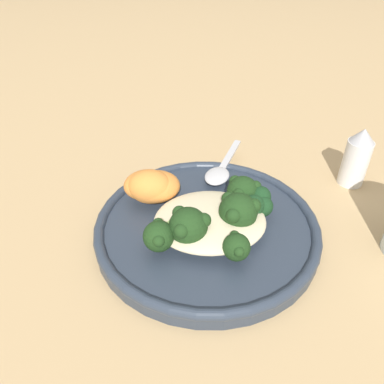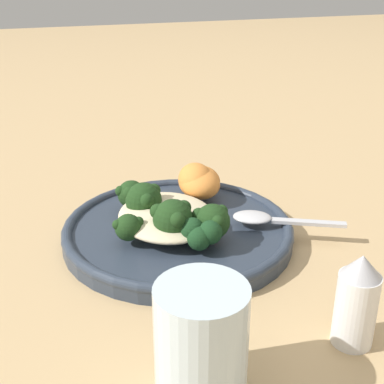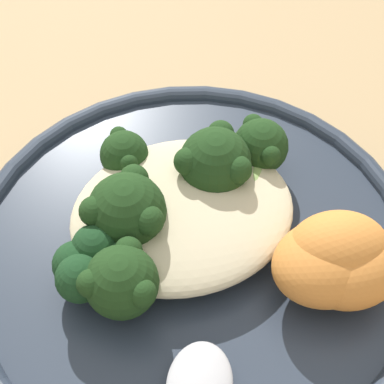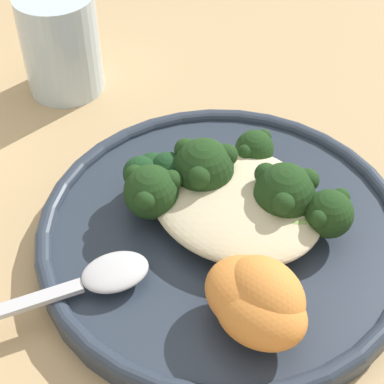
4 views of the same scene
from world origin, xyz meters
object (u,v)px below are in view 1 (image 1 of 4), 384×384
at_px(broccoli_stalk_3, 232,211).
at_px(kale_tuft, 254,202).
at_px(spoon, 220,171).
at_px(broccoli_stalk_2, 219,235).
at_px(sweet_potato_chunk_2, 155,187).
at_px(quinoa_mound, 210,220).
at_px(broccoli_stalk_0, 164,231).
at_px(plate, 207,226).
at_px(broccoli_stalk_4, 235,194).
at_px(broccoli_stalk_1, 188,224).
at_px(sweet_potato_chunk_0, 150,186).
at_px(salt_shaker, 357,157).
at_px(sweet_potato_chunk_1, 147,185).

xyz_separation_m(broccoli_stalk_3, kale_tuft, (-0.03, -0.02, -0.01)).
xyz_separation_m(broccoli_stalk_3, spoon, (-0.00, -0.10, -0.02)).
distance_m(broccoli_stalk_2, sweet_potato_chunk_2, 0.11).
bearing_deg(quinoa_mound, broccoli_stalk_3, -176.33).
xyz_separation_m(broccoli_stalk_0, spoon, (-0.08, -0.12, -0.01)).
xyz_separation_m(plate, broccoli_stalk_2, (-0.01, 0.04, 0.02)).
bearing_deg(plate, spoon, -107.20).
bearing_deg(broccoli_stalk_4, broccoli_stalk_2, -123.82).
distance_m(broccoli_stalk_1, spoon, 0.13).
xyz_separation_m(plate, sweet_potato_chunk_0, (0.06, -0.04, 0.03)).
height_order(broccoli_stalk_3, sweet_potato_chunk_2, broccoli_stalk_3).
bearing_deg(salt_shaker, broccoli_stalk_2, 31.47).
bearing_deg(kale_tuft, broccoli_stalk_4, -33.46).
relative_size(quinoa_mound, sweet_potato_chunk_1, 2.25).
distance_m(sweet_potato_chunk_0, spoon, 0.10).
xyz_separation_m(quinoa_mound, kale_tuft, (-0.05, -0.02, 0.00)).
relative_size(quinoa_mound, salt_shaker, 1.49).
distance_m(sweet_potato_chunk_1, sweet_potato_chunk_2, 0.01).
distance_m(broccoli_stalk_4, sweet_potato_chunk_1, 0.11).
bearing_deg(broccoli_stalk_1, sweet_potato_chunk_1, -149.68).
xyz_separation_m(sweet_potato_chunk_0, spoon, (-0.09, -0.05, -0.02)).
height_order(sweet_potato_chunk_1, spoon, sweet_potato_chunk_1).
distance_m(broccoli_stalk_4, sweet_potato_chunk_2, 0.10).
bearing_deg(broccoli_stalk_3, sweet_potato_chunk_1, 172.41).
bearing_deg(broccoli_stalk_2, broccoli_stalk_1, -141.24).
xyz_separation_m(broccoli_stalk_2, kale_tuft, (-0.05, -0.05, 0.00)).
bearing_deg(kale_tuft, broccoli_stalk_1, 24.42).
height_order(sweet_potato_chunk_0, spoon, sweet_potato_chunk_0).
distance_m(sweet_potato_chunk_2, kale_tuft, 0.12).
bearing_deg(broccoli_stalk_2, kale_tuft, 103.06).
relative_size(plate, broccoli_stalk_3, 2.68).
bearing_deg(salt_shaker, spoon, -1.42).
bearing_deg(kale_tuft, plate, 9.27).
distance_m(plate, broccoli_stalk_2, 0.04).
bearing_deg(sweet_potato_chunk_0, broccoli_stalk_0, 100.81).
relative_size(broccoli_stalk_4, spoon, 0.96).
bearing_deg(salt_shaker, broccoli_stalk_0, 24.18).
height_order(broccoli_stalk_0, broccoli_stalk_4, broccoli_stalk_4).
height_order(sweet_potato_chunk_1, sweet_potato_chunk_2, sweet_potato_chunk_2).
relative_size(broccoli_stalk_4, kale_tuft, 2.64).
distance_m(plate, broccoli_stalk_4, 0.05).
bearing_deg(spoon, plate, -171.19).
bearing_deg(sweet_potato_chunk_2, plate, 142.41).
xyz_separation_m(broccoli_stalk_0, broccoli_stalk_3, (-0.07, -0.02, 0.01)).
distance_m(quinoa_mound, broccoli_stalk_0, 0.05).
xyz_separation_m(quinoa_mound, broccoli_stalk_4, (-0.03, -0.04, 0.01)).
bearing_deg(salt_shaker, sweet_potato_chunk_0, 9.17).
height_order(plate, quinoa_mound, quinoa_mound).
bearing_deg(sweet_potato_chunk_2, broccoli_stalk_2, 128.58).
xyz_separation_m(sweet_potato_chunk_0, salt_shaker, (-0.27, -0.04, -0.00)).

